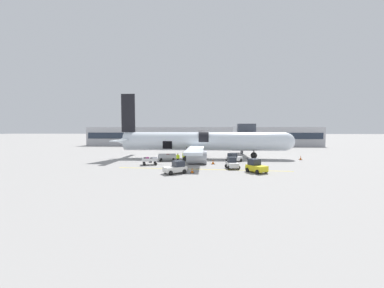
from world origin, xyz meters
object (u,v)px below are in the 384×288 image
at_px(ground_crew_loader_b, 185,156).
at_px(ground_crew_supervisor, 191,155).
at_px(suitcase_on_tarmac_upright, 151,161).
at_px(baggage_cart_loading, 168,157).
at_px(baggage_cart_queued, 150,161).
at_px(ground_crew_driver, 183,157).
at_px(baggage_tug_spare, 176,168).
at_px(baggage_tug_rear, 234,158).
at_px(ground_crew_loader_a, 178,158).
at_px(baggage_tug_mid, 256,167).
at_px(baggage_tug_lead, 232,164).
at_px(airplane, 201,142).

distance_m(ground_crew_loader_b, ground_crew_supervisor, 1.26).
xyz_separation_m(ground_crew_loader_b, suitcase_on_tarmac_upright, (-5.39, -2.27, -0.66)).
xyz_separation_m(baggage_cart_loading, baggage_cart_queued, (-2.02, -4.39, -0.05)).
bearing_deg(ground_crew_driver, suitcase_on_tarmac_upright, -167.70).
bearing_deg(baggage_tug_spare, ground_crew_loader_b, 90.15).
distance_m(baggage_tug_rear, baggage_cart_loading, 11.16).
height_order(ground_crew_loader_a, ground_crew_loader_b, ground_crew_loader_b).
height_order(baggage_cart_loading, ground_crew_loader_a, ground_crew_loader_a).
bearing_deg(baggage_tug_mid, ground_crew_driver, 137.70).
height_order(baggage_tug_spare, baggage_cart_loading, baggage_tug_spare).
relative_size(ground_crew_loader_a, suitcase_on_tarmac_upright, 2.43).
height_order(baggage_tug_lead, ground_crew_driver, ground_crew_driver).
relative_size(baggage_tug_lead, suitcase_on_tarmac_upright, 3.80).
bearing_deg(ground_crew_loader_b, suitcase_on_tarmac_upright, -157.15).
distance_m(ground_crew_loader_b, suitcase_on_tarmac_upright, 5.89).
height_order(baggage_tug_mid, baggage_tug_rear, baggage_tug_mid).
bearing_deg(baggage_cart_loading, ground_crew_supervisor, 12.04).
xyz_separation_m(airplane, ground_crew_loader_a, (-3.56, -6.58, -2.23)).
bearing_deg(ground_crew_loader_a, ground_crew_driver, 66.46).
xyz_separation_m(baggage_tug_mid, ground_crew_supervisor, (-8.85, 10.86, 0.22)).
xyz_separation_m(airplane, baggage_tug_mid, (7.22, -14.08, -2.35)).
bearing_deg(baggage_cart_loading, baggage_cart_queued, -114.68).
distance_m(baggage_cart_loading, baggage_cart_queued, 4.83).
relative_size(ground_crew_loader_a, ground_crew_driver, 0.96).
distance_m(ground_crew_driver, suitcase_on_tarmac_upright, 5.45).
bearing_deg(baggage_tug_lead, ground_crew_loader_a, 149.81).
xyz_separation_m(airplane, ground_crew_driver, (-2.84, -4.93, -2.20)).
height_order(airplane, ground_crew_loader_a, airplane).
distance_m(baggage_tug_mid, baggage_cart_loading, 16.27).
xyz_separation_m(ground_crew_driver, suitcase_on_tarmac_upright, (-5.29, -1.15, -0.59)).
bearing_deg(ground_crew_driver, ground_crew_loader_a, -113.54).
bearing_deg(ground_crew_loader_a, suitcase_on_tarmac_upright, 173.72).
xyz_separation_m(baggage_tug_lead, suitcase_on_tarmac_upright, (-12.69, 5.23, -0.38)).
bearing_deg(baggage_cart_loading, ground_crew_loader_b, 5.31).
distance_m(airplane, baggage_cart_loading, 7.35).
xyz_separation_m(ground_crew_loader_a, ground_crew_driver, (0.72, 1.66, 0.03)).
relative_size(airplane, baggage_tug_mid, 11.29).
xyz_separation_m(baggage_tug_mid, suitcase_on_tarmac_upright, (-15.36, 8.00, -0.44)).
relative_size(baggage_tug_rear, ground_crew_loader_b, 1.79).
relative_size(baggage_cart_loading, baggage_cart_queued, 1.18).
xyz_separation_m(ground_crew_loader_b, ground_crew_supervisor, (1.11, 0.58, 0.00)).
xyz_separation_m(ground_crew_loader_a, suitcase_on_tarmac_upright, (-4.57, 0.50, -0.56)).
bearing_deg(suitcase_on_tarmac_upright, baggage_tug_rear, 5.55).
height_order(ground_crew_loader_b, ground_crew_supervisor, ground_crew_supervisor).
distance_m(baggage_tug_lead, baggage_tug_mid, 3.85).
bearing_deg(airplane, ground_crew_driver, -119.99).
xyz_separation_m(baggage_cart_loading, ground_crew_loader_a, (2.05, -2.51, 0.21)).
relative_size(baggage_tug_spare, suitcase_on_tarmac_upright, 4.79).
bearing_deg(airplane, baggage_cart_queued, -132.04).
distance_m(ground_crew_loader_a, ground_crew_loader_b, 2.90).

